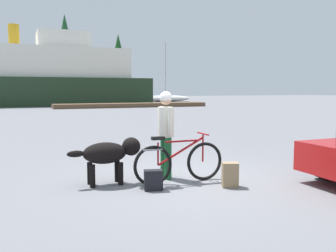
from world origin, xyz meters
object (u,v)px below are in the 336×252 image
Objects in this scene: backpack at (230,175)px; person_cyclist at (166,126)px; dog at (110,153)px; ferry_boat at (43,78)px; sailboat_moored at (165,98)px; bicycle at (179,162)px; handbag_pannier at (153,180)px.

person_cyclist is at bearing 128.15° from backpack.
dog is 35.90m from ferry_boat.
person_cyclist is 44.63m from sailboat_moored.
sailboat_moored is at bearing 69.59° from backpack.
ferry_boat is (-0.15, 36.21, 2.59)m from bicycle.
dog is 2.24m from backpack.
person_cyclist is at bearing 1.33° from dog.
bicycle is 0.08× the size of ferry_boat.
sailboat_moored is at bearing 68.12° from person_cyclist.
person_cyclist reaches higher than handbag_pannier.
ferry_boat is 17.80m from sailboat_moored.
person_cyclist is 4.83× the size of handbag_pannier.
bicycle reaches higher than backpack.
dog is 3.05× the size of backpack.
dog is 1.00m from handbag_pannier.
ferry_boat is (-0.89, 36.82, 2.77)m from backpack.
sailboat_moored is (16.54, 41.86, 0.10)m from bicycle.
handbag_pannier is at bearing -90.72° from ferry_boat.
handbag_pannier is (0.61, -0.69, -0.40)m from dog.
ferry_boat is (1.06, 35.80, 2.41)m from dog.
backpack is at bearing -13.75° from handbag_pannier.
sailboat_moored reaches higher than handbag_pannier.
bicycle is 5.07× the size of handbag_pannier.
backpack reaches higher than handbag_pannier.
backpack is (0.74, -0.61, -0.18)m from bicycle.
dog is 0.06× the size of ferry_boat.
handbag_pannier is at bearing -112.15° from sailboat_moored.
sailboat_moored is (16.70, 5.64, -2.50)m from ferry_boat.
handbag_pannier is 0.04× the size of sailboat_moored.
backpack is 0.05× the size of sailboat_moored.
ferry_boat reaches higher than dog.
bicycle is at bearing -111.57° from sailboat_moored.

